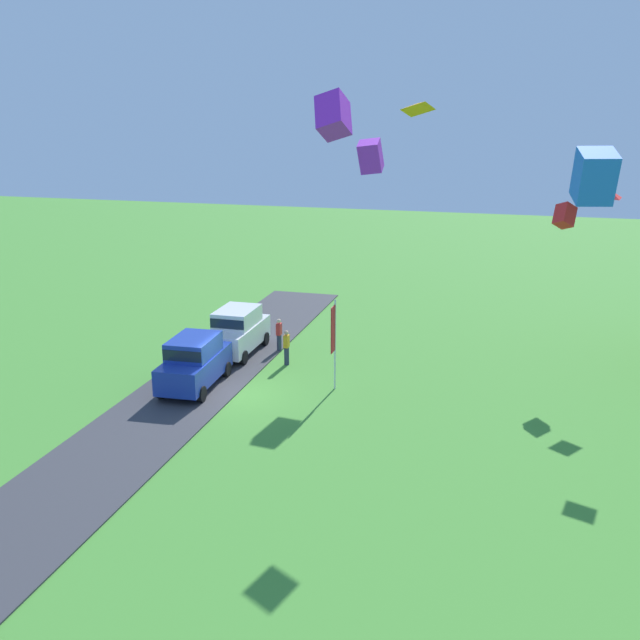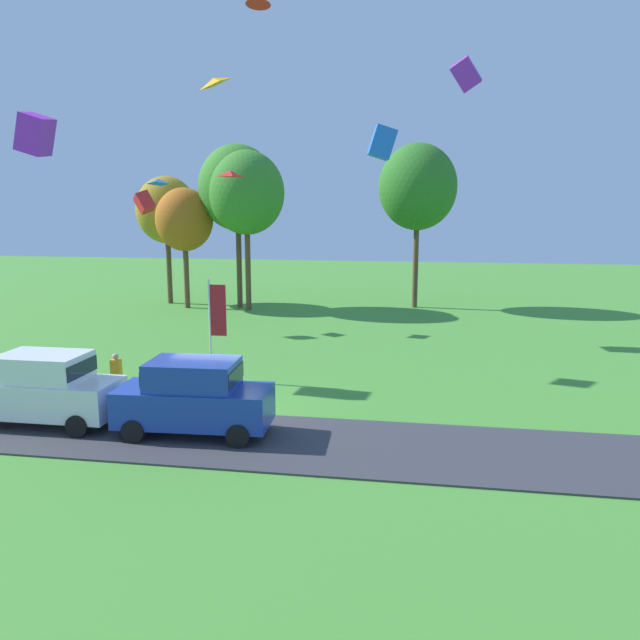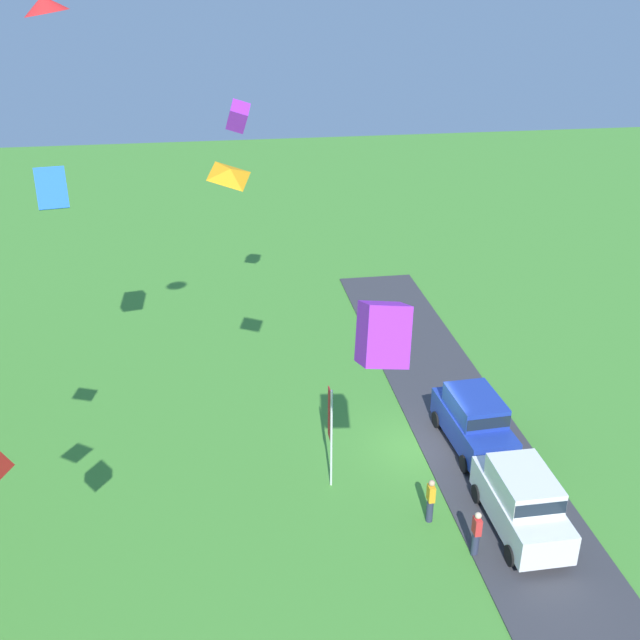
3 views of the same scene
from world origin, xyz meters
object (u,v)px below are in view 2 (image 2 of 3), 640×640
(tree_right_of_center, at_px, (418,187))
(kite_diamond_low_drifter, at_px, (158,181))
(person_watching_sky, at_px, (54,381))
(kite_delta_near_flag, at_px, (258,0))
(tree_center_back, at_px, (237,188))
(tree_far_right, at_px, (246,193))
(kite_box_topmost, at_px, (466,74))
(tree_left_of_center, at_px, (184,220))
(kite_box_high_left, at_px, (382,143))
(flag_banner, at_px, (215,317))
(car_suv_by_flagpole, at_px, (194,394))
(person_beside_suv, at_px, (117,376))
(tree_lone_near, at_px, (167,210))
(kite_diamond_mid_center, at_px, (213,81))
(car_suv_near_entrance, at_px, (45,386))
(kite_diamond_over_trees, at_px, (231,174))
(kite_box_high_right, at_px, (35,134))
(kite_box_trailing_tail, at_px, (144,202))

(tree_right_of_center, relative_size, kite_diamond_low_drifter, 10.94)
(person_watching_sky, xyz_separation_m, kite_delta_near_flag, (4.45, 11.76, 15.60))
(tree_right_of_center, bearing_deg, kite_delta_near_flag, -122.13)
(tree_center_back, bearing_deg, tree_far_right, -46.63)
(kite_box_topmost, bearing_deg, tree_left_of_center, 139.59)
(kite_box_high_left, relative_size, kite_box_topmost, 1.42)
(person_watching_sky, distance_m, flag_banner, 6.28)
(car_suv_by_flagpole, height_order, kite_diamond_low_drifter, kite_diamond_low_drifter)
(tree_far_right, distance_m, kite_delta_near_flag, 13.10)
(person_beside_suv, height_order, tree_lone_near, tree_lone_near)
(person_beside_suv, relative_size, kite_diamond_mid_center, 1.57)
(car_suv_by_flagpole, relative_size, person_beside_suv, 2.74)
(car_suv_near_entrance, bearing_deg, tree_far_right, 89.67)
(tree_left_of_center, height_order, tree_center_back, tree_center_back)
(kite_box_high_left, height_order, kite_box_topmost, kite_box_topmost)
(person_beside_suv, relative_size, flag_banner, 0.42)
(kite_diamond_over_trees, bearing_deg, person_beside_suv, -90.44)
(tree_far_right, xyz_separation_m, kite_delta_near_flag, (3.40, -9.11, 8.78))
(car_suv_near_entrance, relative_size, kite_diamond_over_trees, 4.23)
(tree_left_of_center, distance_m, tree_right_of_center, 15.74)
(flag_banner, bearing_deg, kite_delta_near_flag, 90.66)
(person_beside_suv, distance_m, tree_center_back, 22.08)
(car_suv_near_entrance, xyz_separation_m, kite_box_high_right, (-3.52, 5.90, 8.33))
(tree_lone_near, height_order, kite_diamond_over_trees, tree_lone_near)
(kite_diamond_over_trees, bearing_deg, person_watching_sky, -97.44)
(tree_left_of_center, xyz_separation_m, kite_diamond_over_trees, (5.27, -6.28, 2.67))
(kite_diamond_mid_center, relative_size, kite_diamond_low_drifter, 1.09)
(person_watching_sky, bearing_deg, flag_banner, 41.45)
(person_watching_sky, height_order, tree_right_of_center, tree_right_of_center)
(kite_diamond_over_trees, xyz_separation_m, kite_box_high_right, (-4.53, -10.74, 1.01))
(tree_left_of_center, xyz_separation_m, tree_right_of_center, (15.35, 2.77, 2.15))
(car_suv_near_entrance, height_order, kite_diamond_over_trees, kite_diamond_over_trees)
(tree_center_back, relative_size, kite_box_trailing_tail, 10.87)
(tree_far_right, distance_m, kite_diamond_mid_center, 14.62)
(tree_lone_near, height_order, tree_center_back, tree_center_back)
(car_suv_near_entrance, distance_m, kite_delta_near_flag, 20.71)
(tree_right_of_center, xyz_separation_m, kite_diamond_low_drifter, (-14.19, -9.30, 0.12))
(tree_right_of_center, distance_m, kite_diamond_over_trees, 13.55)
(car_suv_near_entrance, bearing_deg, car_suv_by_flagpole, -0.85)
(kite_box_high_left, bearing_deg, kite_box_topmost, -63.16)
(kite_box_trailing_tail, xyz_separation_m, kite_box_topmost, (16.46, -7.00, 4.71))
(tree_right_of_center, relative_size, kite_delta_near_flag, 9.06)
(tree_right_of_center, bearing_deg, kite_box_high_left, -99.35)
(car_suv_near_entrance, relative_size, kite_box_high_left, 3.08)
(person_beside_suv, bearing_deg, tree_far_right, 92.23)
(kite_box_trailing_tail, distance_m, kite_diamond_over_trees, 4.94)
(car_suv_by_flagpole, relative_size, tree_left_of_center, 0.58)
(person_beside_suv, xyz_separation_m, tree_center_back, (-1.66, 20.82, 7.17))
(kite_box_high_left, relative_size, kite_box_high_right, 1.03)
(tree_far_right, xyz_separation_m, flag_banner, (3.49, -16.86, -5.13))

